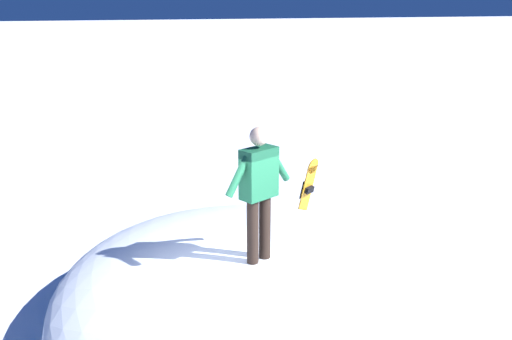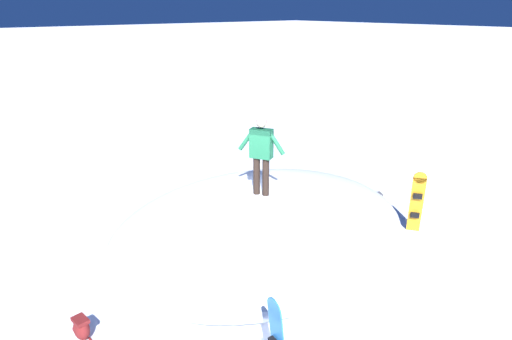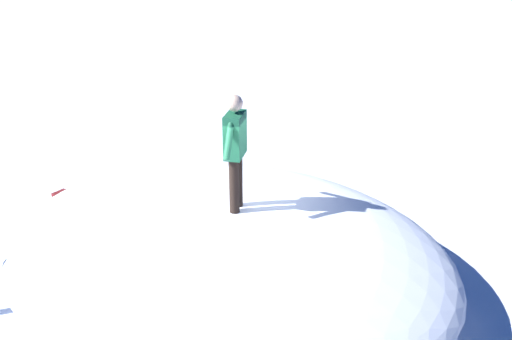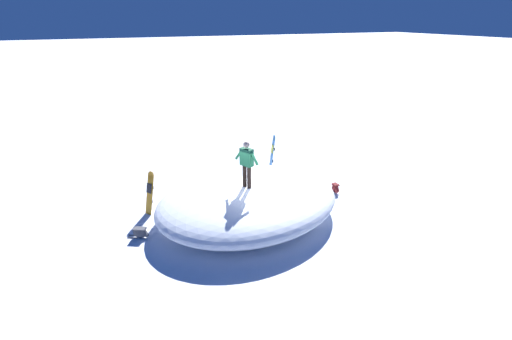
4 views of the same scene
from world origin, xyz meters
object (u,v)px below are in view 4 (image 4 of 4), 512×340
Objects in this scene: snowboard_primary_upright at (272,153)px; backpack_near at (140,233)px; snowboard_secondary_upright at (150,192)px; backpack_far at (335,188)px; snowboarder_standing at (247,162)px.

snowboard_primary_upright is 7.01m from backpack_near.
snowboard_primary_upright is at bearing -74.12° from snowboard_secondary_upright.
backpack_far is (0.17, -7.61, 0.01)m from backpack_near.
backpack_far is at bearing -154.92° from snowboard_primary_upright.
snowboard_primary_upright is 2.53× the size of backpack_near.
snowboard_secondary_upright is 7.17m from backpack_far.
snowboard_primary_upright is (3.39, -2.62, -1.24)m from snowboarder_standing.
snowboarder_standing is 3.30× the size of backpack_far.
snowboard_secondary_upright is at bearing 105.88° from snowboard_primary_upright.
snowboard_secondary_upright is (1.78, 3.01, -1.34)m from snowboarder_standing.
backpack_far is (-2.97, -1.39, -0.71)m from snowboard_primary_upright.
snowboarder_standing is 4.11m from backpack_near.
snowboarder_standing is at bearing -94.02° from backpack_near.
snowboarder_standing reaches higher than backpack_far.
snowboarder_standing reaches higher than backpack_near.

